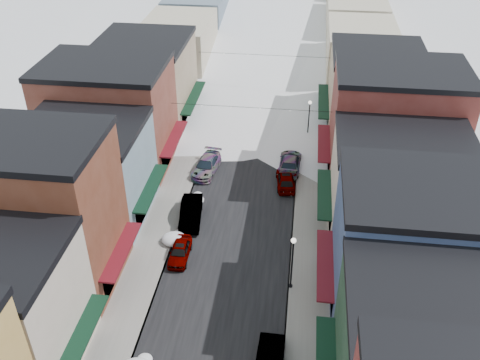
# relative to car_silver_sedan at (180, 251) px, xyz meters

# --- Properties ---
(road) EXTENTS (10.00, 160.00, 0.01)m
(road) POSITION_rel_car_silver_sedan_xyz_m (4.02, 36.14, -0.66)
(road) COLOR black
(road) RESTS_ON ground
(sidewalk_left) EXTENTS (3.20, 160.00, 0.15)m
(sidewalk_left) POSITION_rel_car_silver_sedan_xyz_m (-2.58, 36.14, -0.59)
(sidewalk_left) COLOR gray
(sidewalk_left) RESTS_ON ground
(sidewalk_right) EXTENTS (3.20, 160.00, 0.15)m
(sidewalk_right) POSITION_rel_car_silver_sedan_xyz_m (10.62, 36.14, -0.59)
(sidewalk_right) COLOR gray
(sidewalk_right) RESTS_ON ground
(curb_left) EXTENTS (0.10, 160.00, 0.15)m
(curb_left) POSITION_rel_car_silver_sedan_xyz_m (-1.03, 36.14, -0.59)
(curb_left) COLOR slate
(curb_left) RESTS_ON ground
(curb_right) EXTENTS (0.10, 160.00, 0.15)m
(curb_right) POSITION_rel_car_silver_sedan_xyz_m (9.07, 36.14, -0.59)
(curb_right) COLOR slate
(curb_right) RESTS_ON ground
(bldg_l_brick_near) EXTENTS (12.30, 8.20, 12.50)m
(bldg_l_brick_near) POSITION_rel_car_silver_sedan_xyz_m (-9.67, -3.36, 5.59)
(bldg_l_brick_near) COLOR brown
(bldg_l_brick_near) RESTS_ON ground
(bldg_l_grayblue) EXTENTS (11.30, 9.20, 9.00)m
(bldg_l_grayblue) POSITION_rel_car_silver_sedan_xyz_m (-9.17, 5.14, 3.84)
(bldg_l_grayblue) COLOR #7994A2
(bldg_l_grayblue) RESTS_ON ground
(bldg_l_brick_far) EXTENTS (13.30, 9.20, 11.00)m
(bldg_l_brick_far) POSITION_rel_car_silver_sedan_xyz_m (-10.17, 14.14, 4.84)
(bldg_l_brick_far) COLOR brown
(bldg_l_brick_far) RESTS_ON ground
(bldg_l_tan) EXTENTS (11.30, 11.20, 10.00)m
(bldg_l_tan) POSITION_rel_car_silver_sedan_xyz_m (-9.17, 24.14, 4.34)
(bldg_l_tan) COLOR #9B8365
(bldg_l_tan) RESTS_ON ground
(bldg_r_green) EXTENTS (11.30, 9.20, 9.50)m
(bldg_r_green) POSITION_rel_car_silver_sedan_xyz_m (17.21, -11.86, 4.09)
(bldg_r_green) COLOR #1E3F2B
(bldg_r_green) RESTS_ON ground
(bldg_r_blue) EXTENTS (11.30, 9.20, 10.50)m
(bldg_r_blue) POSITION_rel_car_silver_sedan_xyz_m (17.21, -2.86, 4.59)
(bldg_r_blue) COLOR #374D7D
(bldg_r_blue) RESTS_ON ground
(bldg_r_cream) EXTENTS (12.30, 9.20, 9.00)m
(bldg_r_cream) POSITION_rel_car_silver_sedan_xyz_m (17.71, 6.14, 3.84)
(bldg_r_cream) COLOR beige
(bldg_r_cream) RESTS_ON ground
(bldg_r_brick_far) EXTENTS (13.30, 9.20, 11.50)m
(bldg_r_brick_far) POSITION_rel_car_silver_sedan_xyz_m (18.21, 15.14, 5.09)
(bldg_r_brick_far) COLOR maroon
(bldg_r_brick_far) RESTS_ON ground
(bldg_r_tan) EXTENTS (11.30, 11.20, 9.50)m
(bldg_r_tan) POSITION_rel_car_silver_sedan_xyz_m (17.21, 25.14, 4.09)
(bldg_r_tan) COLOR tan
(bldg_r_tan) RESTS_ON ground
(distant_blocks) EXTENTS (34.00, 55.00, 8.00)m
(distant_blocks) POSITION_rel_car_silver_sedan_xyz_m (4.02, 59.14, 3.34)
(distant_blocks) COLOR gray
(distant_blocks) RESTS_ON ground
(overhead_cables) EXTENTS (16.40, 15.04, 0.04)m
(overhead_cables) POSITION_rel_car_silver_sedan_xyz_m (4.02, 23.64, 5.54)
(overhead_cables) COLOR black
(overhead_cables) RESTS_ON ground
(car_silver_sedan) EXTENTS (1.64, 3.92, 1.33)m
(car_silver_sedan) POSITION_rel_car_silver_sedan_xyz_m (0.00, 0.00, 0.00)
(car_silver_sedan) COLOR #94979B
(car_silver_sedan) RESTS_ON ground
(car_dark_hatch) EXTENTS (2.36, 5.29, 1.69)m
(car_dark_hatch) POSITION_rel_car_silver_sedan_xyz_m (-0.12, 5.10, 0.18)
(car_dark_hatch) COLOR black
(car_dark_hatch) RESTS_ON ground
(car_silver_wagon) EXTENTS (2.73, 5.45, 1.52)m
(car_silver_wagon) POSITION_rel_car_silver_sedan_xyz_m (-0.16, 13.30, 0.10)
(car_silver_wagon) COLOR gray
(car_silver_wagon) RESTS_ON ground
(car_gray_suv) EXTENTS (2.26, 4.59, 1.51)m
(car_gray_suv) POSITION_rel_car_silver_sedan_xyz_m (8.07, 11.73, 0.09)
(car_gray_suv) COLOR gray
(car_gray_suv) RESTS_ON ground
(car_black_sedan) EXTENTS (2.41, 5.50, 1.57)m
(car_black_sedan) POSITION_rel_car_silver_sedan_xyz_m (8.32, 14.93, 0.12)
(car_black_sedan) COLOR black
(car_black_sedan) RESTS_ON ground
(car_lane_silver) EXTENTS (2.04, 4.27, 1.41)m
(car_lane_silver) POSITION_rel_car_silver_sedan_xyz_m (3.10, 38.80, 0.04)
(car_lane_silver) COLOR #A8AAB0
(car_lane_silver) RESTS_ON ground
(car_lane_white) EXTENTS (3.20, 6.10, 1.64)m
(car_lane_white) POSITION_rel_car_silver_sedan_xyz_m (4.62, 41.37, 0.16)
(car_lane_white) COLOR #BABABC
(car_lane_white) RESTS_ON ground
(streetlamp_near) EXTENTS (0.40, 0.40, 4.78)m
(streetlamp_near) POSITION_rel_car_silver_sedan_xyz_m (9.22, -2.35, 2.50)
(streetlamp_near) COLOR black
(streetlamp_near) RESTS_ON sidewalk_right
(streetlamp_far) EXTENTS (0.39, 0.39, 4.73)m
(streetlamp_far) POSITION_rel_car_silver_sedan_xyz_m (10.02, 21.34, 2.47)
(streetlamp_far) COLOR black
(streetlamp_far) RESTS_ON sidewalk_right
(snow_pile_mid) EXTENTS (2.17, 2.53, 0.92)m
(snow_pile_mid) POSITION_rel_car_silver_sedan_xyz_m (-0.86, 1.80, -0.22)
(snow_pile_mid) COLOR white
(snow_pile_mid) RESTS_ON ground
(snow_pile_far) EXTENTS (2.07, 2.47, 0.88)m
(snow_pile_far) POSITION_rel_car_silver_sedan_xyz_m (-0.41, 7.71, -0.24)
(snow_pile_far) COLOR white
(snow_pile_far) RESTS_ON ground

